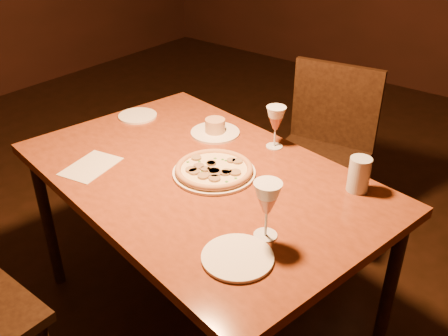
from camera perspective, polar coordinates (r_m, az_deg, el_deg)
The scene contains 11 objects.
floor at distance 2.61m, azimuth -7.42°, elevation -13.34°, with size 7.00×7.00×0.00m, color black.
dining_table at distance 2.00m, azimuth -2.74°, elevation -2.26°, with size 1.61×1.19×0.78m.
chair_far at distance 2.69m, azimuth 11.22°, elevation 2.16°, with size 0.54×0.54×0.97m.
pizza_plate at distance 1.95m, azimuth -1.15°, elevation -0.20°, with size 0.33×0.33×0.04m.
ramekin_saucer at distance 2.26m, azimuth -1.02°, elevation 4.48°, with size 0.22×0.22×0.07m.
wine_glass_far at distance 2.13m, azimuth 5.89°, elevation 4.65°, with size 0.08×0.08×0.19m, color #B3634A, non-canonical shape.
wine_glass_right at distance 1.58m, azimuth 4.90°, elevation -4.82°, with size 0.09×0.09×0.20m, color #B3634A, non-canonical shape.
water_tumbler at distance 1.89m, azimuth 15.18°, elevation -0.71°, with size 0.08×0.08×0.13m, color #B0BBC1.
side_plate_left at distance 2.48m, azimuth -9.84°, elevation 5.91°, with size 0.19×0.19×0.01m, color white.
side_plate_near at distance 1.54m, azimuth 1.56°, elevation -10.17°, with size 0.22×0.22×0.01m, color white.
menu_card at distance 2.08m, azimuth -14.96°, elevation 0.19°, with size 0.16×0.23×0.00m, color beige.
Camera 1 is at (1.42, -1.27, 1.79)m, focal length 40.00 mm.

